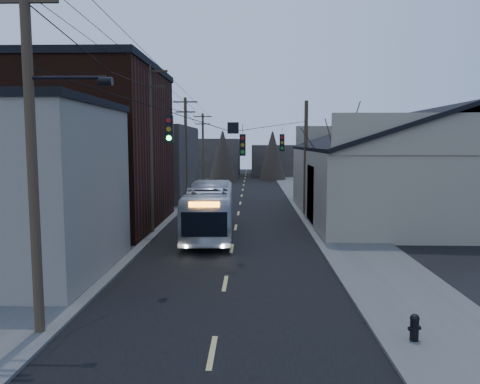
# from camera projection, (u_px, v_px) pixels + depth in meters

# --- Properties ---
(road_surface) EXTENTS (9.00, 110.00, 0.02)m
(road_surface) POSITION_uv_depth(u_px,v_px,m) (240.00, 206.00, 40.04)
(road_surface) COLOR black
(road_surface) RESTS_ON ground
(sidewalk_left) EXTENTS (4.00, 110.00, 0.12)m
(sidewalk_left) POSITION_uv_depth(u_px,v_px,m) (164.00, 205.00, 40.20)
(sidewalk_left) COLOR #474744
(sidewalk_left) RESTS_ON ground
(sidewalk_right) EXTENTS (4.00, 110.00, 0.12)m
(sidewalk_right) POSITION_uv_depth(u_px,v_px,m) (316.00, 206.00, 39.87)
(sidewalk_right) COLOR #474744
(sidewalk_right) RESTS_ON ground
(building_clapboard) EXTENTS (8.00, 8.00, 7.00)m
(building_clapboard) POSITION_uv_depth(u_px,v_px,m) (6.00, 191.00, 19.02)
(building_clapboard) COLOR slate
(building_clapboard) RESTS_ON ground
(building_brick) EXTENTS (10.00, 12.00, 10.00)m
(building_brick) POSITION_uv_depth(u_px,v_px,m) (79.00, 150.00, 29.82)
(building_brick) COLOR black
(building_brick) RESTS_ON ground
(building_left_far) EXTENTS (9.00, 14.00, 7.00)m
(building_left_far) POSITION_uv_depth(u_px,v_px,m) (145.00, 162.00, 45.87)
(building_left_far) COLOR #312B27
(building_left_far) RESTS_ON ground
(warehouse) EXTENTS (16.16, 20.60, 7.73)m
(warehouse) POSITION_uv_depth(u_px,v_px,m) (414.00, 180.00, 34.46)
(warehouse) COLOR gray
(warehouse) RESTS_ON ground
(building_far_left) EXTENTS (10.00, 12.00, 6.00)m
(building_far_left) POSITION_uv_depth(u_px,v_px,m) (208.00, 158.00, 74.66)
(building_far_left) COLOR #312B27
(building_far_left) RESTS_ON ground
(building_far_right) EXTENTS (12.00, 14.00, 5.00)m
(building_far_right) POSITION_uv_depth(u_px,v_px,m) (287.00, 160.00, 79.36)
(building_far_right) COLOR #312B27
(building_far_right) RESTS_ON ground
(bare_tree) EXTENTS (0.40, 0.40, 7.20)m
(bare_tree) POSITION_uv_depth(u_px,v_px,m) (338.00, 172.00, 29.56)
(bare_tree) COLOR black
(bare_tree) RESTS_ON ground
(utility_lines) EXTENTS (11.24, 45.28, 10.50)m
(utility_lines) POSITION_uv_depth(u_px,v_px,m) (195.00, 149.00, 33.77)
(utility_lines) COLOR #382B1E
(utility_lines) RESTS_ON ground
(bus) EXTENTS (2.95, 10.99, 3.04)m
(bus) POSITION_uv_depth(u_px,v_px,m) (210.00, 209.00, 27.68)
(bus) COLOR silver
(bus) RESTS_ON ground
(parked_car) EXTENTS (1.58, 3.92, 1.27)m
(parked_car) POSITION_uv_depth(u_px,v_px,m) (194.00, 195.00, 42.92)
(parked_car) COLOR #989B9F
(parked_car) RESTS_ON ground
(fire_hydrant) EXTENTS (0.36, 0.25, 0.74)m
(fire_hydrant) POSITION_uv_depth(u_px,v_px,m) (414.00, 326.00, 12.64)
(fire_hydrant) COLOR black
(fire_hydrant) RESTS_ON sidewalk_right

